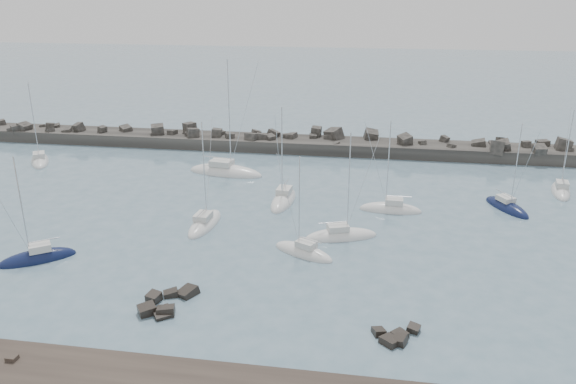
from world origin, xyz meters
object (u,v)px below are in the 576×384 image
object	(u,v)px
sailboat_6	(283,201)
sailboat_7	(341,236)
sailboat_1	(40,161)
sailboat_2	(38,259)
sailboat_8	(507,208)
sailboat_9	(391,210)
sailboat_3	(205,224)
sailboat_11	(561,191)
sailboat_4	(225,173)
sailboat_5	(304,253)

from	to	relation	value
sailboat_6	sailboat_7	bearing A→B (deg)	-50.47
sailboat_1	sailboat_6	bearing A→B (deg)	-15.21
sailboat_2	sailboat_8	world-z (taller)	sailboat_2
sailboat_6	sailboat_7	size ratio (longest dim) A/B	1.06
sailboat_8	sailboat_9	distance (m)	13.53
sailboat_3	sailboat_11	distance (m)	44.18
sailboat_1	sailboat_11	world-z (taller)	sailboat_1
sailboat_1	sailboat_4	size ratio (longest dim) A/B	0.74
sailboat_5	sailboat_6	xyz separation A→B (m)	(-4.23, 13.42, 0.02)
sailboat_1	sailboat_6	size ratio (longest dim) A/B	0.99
sailboat_7	sailboat_3	bearing A→B (deg)	176.87
sailboat_3	sailboat_9	distance (m)	21.10
sailboat_4	sailboat_5	bearing A→B (deg)	-58.63
sailboat_2	sailboat_11	world-z (taller)	sailboat_11
sailboat_7	sailboat_11	xyz separation A→B (m)	(26.09, 17.84, 0.01)
sailboat_4	sailboat_11	xyz separation A→B (m)	(43.28, -0.66, -0.01)
sailboat_5	sailboat_3	bearing A→B (deg)	155.82
sailboat_6	sailboat_7	xyz separation A→B (m)	(7.51, -9.10, -0.02)
sailboat_5	sailboat_8	size ratio (longest dim) A/B	0.95
sailboat_1	sailboat_11	distance (m)	71.56
sailboat_3	sailboat_6	size ratio (longest dim) A/B	0.97
sailboat_7	sailboat_9	world-z (taller)	sailboat_7
sailboat_1	sailboat_3	bearing A→B (deg)	-31.17
sailboat_2	sailboat_6	bearing A→B (deg)	42.80
sailboat_4	sailboat_9	distance (m)	24.54
sailboat_9	sailboat_4	bearing A→B (deg)	155.19
sailboat_5	sailboat_8	world-z (taller)	sailboat_8
sailboat_1	sailboat_5	xyz separation A→B (m)	(42.18, -23.73, -0.00)
sailboat_7	sailboat_11	size ratio (longest dim) A/B	1.06
sailboat_2	sailboat_5	distance (m)	24.99
sailboat_6	sailboat_2	bearing A→B (deg)	-137.20
sailboat_6	sailboat_8	bearing A→B (deg)	4.27
sailboat_9	sailboat_8	bearing A→B (deg)	12.03
sailboat_11	sailboat_6	bearing A→B (deg)	-165.41
sailboat_6	sailboat_9	size ratio (longest dim) A/B	1.10
sailboat_5	sailboat_9	xyz separation A→B (m)	(8.36, 12.52, 0.01)
sailboat_4	sailboat_11	distance (m)	43.28
sailboat_6	sailboat_8	world-z (taller)	sailboat_6
sailboat_3	sailboat_5	distance (m)	12.49
sailboat_5	sailboat_8	bearing A→B (deg)	35.39
sailboat_3	sailboat_5	xyz separation A→B (m)	(11.40, -5.12, -0.00)
sailboat_5	sailboat_4	bearing A→B (deg)	121.37
sailboat_9	sailboat_1	bearing A→B (deg)	167.49
sailboat_4	sailboat_3	bearing A→B (deg)	-81.91
sailboat_1	sailboat_6	distance (m)	39.32
sailboat_3	sailboat_6	xyz separation A→B (m)	(7.17, 8.30, 0.01)
sailboat_2	sailboat_11	bearing A→B (deg)	27.03
sailboat_4	sailboat_6	size ratio (longest dim) A/B	1.33
sailboat_3	sailboat_11	xyz separation A→B (m)	(40.76, 17.04, 0.01)
sailboat_3	sailboat_8	bearing A→B (deg)	17.22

